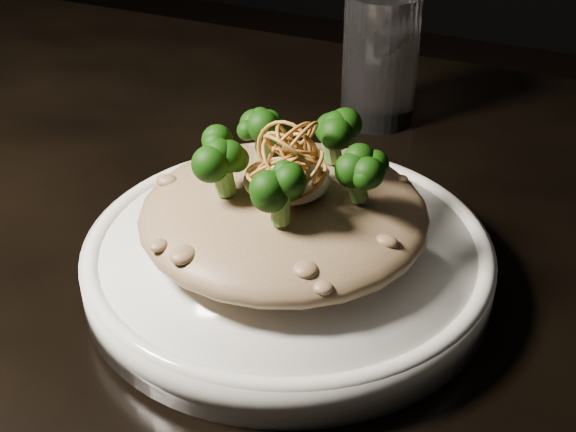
# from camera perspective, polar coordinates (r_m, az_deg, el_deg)

# --- Properties ---
(table) EXTENTS (1.10, 0.80, 0.75)m
(table) POSITION_cam_1_polar(r_m,az_deg,el_deg) (0.73, -3.99, -5.03)
(table) COLOR black
(table) RESTS_ON ground
(plate) EXTENTS (0.30, 0.30, 0.03)m
(plate) POSITION_cam_1_polar(r_m,az_deg,el_deg) (0.59, 0.00, -3.22)
(plate) COLOR white
(plate) RESTS_ON table
(risotto) EXTENTS (0.21, 0.21, 0.05)m
(risotto) POSITION_cam_1_polar(r_m,az_deg,el_deg) (0.57, -0.28, 0.16)
(risotto) COLOR brown
(risotto) RESTS_ON plate
(broccoli) EXTENTS (0.14, 0.14, 0.05)m
(broccoli) POSITION_cam_1_polar(r_m,az_deg,el_deg) (0.54, -0.31, 4.18)
(broccoli) COLOR black
(broccoli) RESTS_ON risotto
(cheese) EXTENTS (0.06, 0.06, 0.02)m
(cheese) POSITION_cam_1_polar(r_m,az_deg,el_deg) (0.55, -0.08, 2.56)
(cheese) COLOR silver
(cheese) RESTS_ON risotto
(shallots) EXTENTS (0.06, 0.06, 0.04)m
(shallots) POSITION_cam_1_polar(r_m,az_deg,el_deg) (0.53, 0.13, 4.81)
(shallots) COLOR brown
(shallots) RESTS_ON cheese
(drinking_glass) EXTENTS (0.08, 0.08, 0.13)m
(drinking_glass) POSITION_cam_1_polar(r_m,az_deg,el_deg) (0.81, 6.56, 11.05)
(drinking_glass) COLOR silver
(drinking_glass) RESTS_ON table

